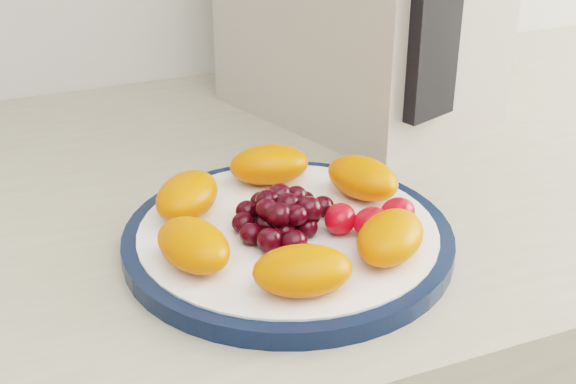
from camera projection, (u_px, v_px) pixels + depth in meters
name	position (u px, v px, depth m)	size (l,w,h in m)	color
plate_rim	(288.00, 240.00, 0.63)	(0.26, 0.26, 0.01)	black
plate_face	(288.00, 239.00, 0.63)	(0.24, 0.24, 0.02)	white
fruit_plate	(291.00, 213.00, 0.62)	(0.23, 0.23, 0.03)	#F44704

